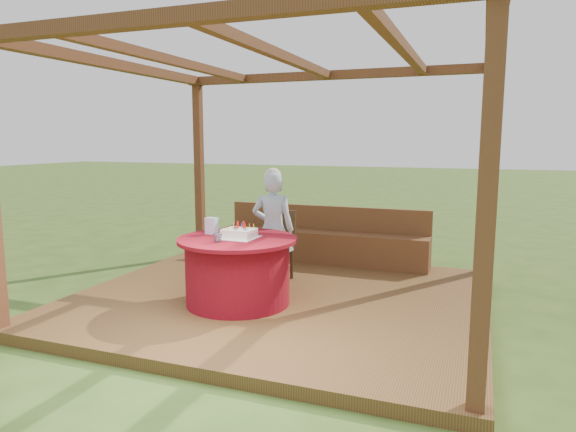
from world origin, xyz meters
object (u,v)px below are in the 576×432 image
object	(u,v)px
elderly_woman	(273,227)
gift_bag	(212,226)
table	(238,270)
drinking_glass	(218,238)
bench	(324,244)
chair	(276,241)
birthday_cake	(239,233)

from	to	relation	value
elderly_woman	gift_bag	xyz separation A→B (m)	(-0.46, -0.67, 0.10)
table	drinking_glass	xyz separation A→B (m)	(-0.08, -0.29, 0.40)
gift_bag	drinking_glass	distance (m)	0.49
elderly_woman	gift_bag	world-z (taller)	elderly_woman
bench	chair	xyz separation A→B (m)	(-0.31, -1.08, 0.22)
chair	birthday_cake	bearing A→B (deg)	-89.57
birthday_cake	gift_bag	xyz separation A→B (m)	(-0.39, 0.10, 0.04)
drinking_glass	table	bearing A→B (deg)	74.27
chair	gift_bag	size ratio (longest dim) A/B	4.77
table	chair	bearing A→B (deg)	89.22
chair	drinking_glass	distance (m)	1.40
bench	elderly_woman	xyz separation A→B (m)	(-0.22, -1.39, 0.45)
birthday_cake	gift_bag	size ratio (longest dim) A/B	2.06
table	drinking_glass	world-z (taller)	drinking_glass
table	gift_bag	xyz separation A→B (m)	(-0.37, 0.10, 0.45)
chair	bench	bearing A→B (deg)	74.16
gift_bag	drinking_glass	world-z (taller)	gift_bag
elderly_woman	birthday_cake	world-z (taller)	elderly_woman
elderly_woman	drinking_glass	bearing A→B (deg)	-99.57
bench	table	bearing A→B (deg)	-98.46
gift_bag	bench	bearing A→B (deg)	78.67
chair	drinking_glass	size ratio (longest dim) A/B	9.11
table	birthday_cake	size ratio (longest dim) A/B	3.37
bench	drinking_glass	size ratio (longest dim) A/B	31.15
chair	elderly_woman	world-z (taller)	elderly_woman
bench	chair	bearing A→B (deg)	-105.84
chair	birthday_cake	size ratio (longest dim) A/B	2.32
birthday_cake	drinking_glass	world-z (taller)	birthday_cake
bench	chair	size ratio (longest dim) A/B	3.42
bench	gift_bag	bearing A→B (deg)	-108.49
bench	chair	world-z (taller)	chair
birthday_cake	gift_bag	distance (m)	0.40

